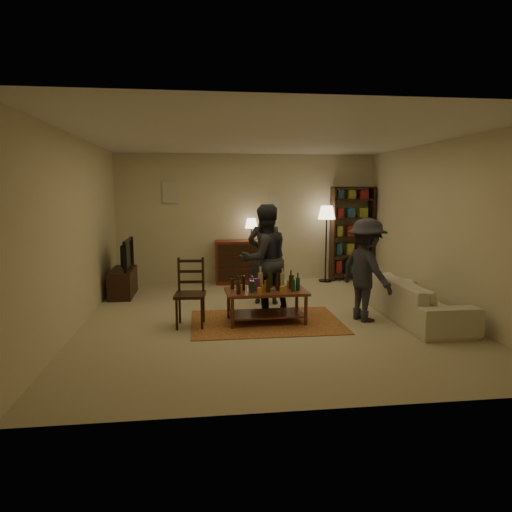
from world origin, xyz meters
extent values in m
plane|color=#C6B793|center=(0.00, 0.00, 0.00)|extent=(6.00, 6.00, 0.00)
plane|color=beige|center=(0.00, 3.00, 1.35)|extent=(5.50, 0.00, 5.50)
plane|color=beige|center=(-2.75, 0.00, 1.35)|extent=(0.00, 6.00, 6.00)
plane|color=beige|center=(2.75, 0.00, 1.35)|extent=(0.00, 6.00, 6.00)
plane|color=beige|center=(0.00, -3.00, 1.35)|extent=(5.50, 0.00, 5.50)
plane|color=white|center=(0.00, 0.00, 2.70)|extent=(6.00, 6.00, 0.00)
cube|color=beige|center=(-1.60, 2.98, 1.90)|extent=(0.35, 0.03, 0.45)
cube|color=beige|center=(0.60, 2.98, 1.70)|extent=(0.30, 0.03, 0.40)
cube|color=brown|center=(-0.07, -0.24, 0.01)|extent=(2.20, 1.50, 0.01)
cube|color=brown|center=(-0.07, -0.24, 0.46)|extent=(1.20, 0.69, 0.04)
cube|color=brown|center=(-0.07, -0.24, 0.13)|extent=(1.10, 0.58, 0.02)
cylinder|color=brown|center=(-0.59, -0.52, 0.22)|extent=(0.05, 0.05, 0.44)
cylinder|color=brown|center=(0.47, -0.48, 0.22)|extent=(0.05, 0.05, 0.44)
cylinder|color=brown|center=(-0.61, 0.00, 0.22)|extent=(0.05, 0.05, 0.44)
cylinder|color=brown|center=(0.45, 0.04, 0.22)|extent=(0.05, 0.05, 0.44)
cylinder|color=gold|center=(-0.46, -0.25, 0.53)|extent=(0.07, 0.07, 0.10)
cylinder|color=gold|center=(-0.20, -0.45, 0.53)|extent=(0.07, 0.07, 0.09)
cylinder|color=gold|center=(-0.05, -0.07, 0.54)|extent=(0.07, 0.07, 0.11)
cylinder|color=gold|center=(0.14, -0.41, 0.53)|extent=(0.07, 0.07, 0.09)
cylinder|color=gold|center=(0.30, -0.05, 0.53)|extent=(0.07, 0.07, 0.10)
cylinder|color=gold|center=(-0.13, -0.23, 0.52)|extent=(0.06, 0.06, 0.08)
cube|color=#733085|center=(-0.25, -0.23, 0.57)|extent=(0.16, 0.13, 0.18)
cylinder|color=gray|center=(0.05, -0.26, 0.50)|extent=(0.12, 0.12, 0.02)
cube|color=black|center=(-1.18, -0.31, 0.46)|extent=(0.46, 0.46, 0.04)
cylinder|color=black|center=(-1.37, -0.47, 0.23)|extent=(0.04, 0.04, 0.45)
cylinder|color=black|center=(-1.02, -0.50, 0.23)|extent=(0.04, 0.04, 0.45)
cylinder|color=black|center=(-1.34, -0.13, 0.23)|extent=(0.04, 0.04, 0.45)
cylinder|color=black|center=(-0.99, -0.15, 0.23)|extent=(0.04, 0.04, 0.45)
cube|color=black|center=(-1.16, -0.14, 0.74)|extent=(0.35, 0.06, 0.51)
cube|color=black|center=(-2.45, 1.80, 0.25)|extent=(0.40, 1.00, 0.50)
imported|color=black|center=(-2.43, 1.80, 0.78)|extent=(0.13, 0.97, 0.56)
cube|color=brown|center=(-0.20, 2.72, 0.45)|extent=(1.00, 0.48, 0.90)
cube|color=black|center=(-0.20, 2.47, 0.22)|extent=(0.92, 0.02, 0.22)
cube|color=black|center=(-0.20, 2.47, 0.48)|extent=(0.92, 0.02, 0.22)
cube|color=black|center=(-0.20, 2.47, 0.74)|extent=(0.92, 0.02, 0.22)
cylinder|color=black|center=(0.05, 2.72, 0.92)|extent=(0.12, 0.12, 0.04)
cylinder|color=black|center=(0.05, 2.72, 1.05)|extent=(0.02, 0.02, 0.22)
cone|color=#FFE5B2|center=(0.05, 2.72, 1.26)|extent=(0.26, 0.26, 0.20)
cube|color=black|center=(1.82, 2.78, 1.00)|extent=(0.04, 0.34, 2.00)
cube|color=black|center=(2.68, 2.78, 1.00)|extent=(0.04, 0.34, 2.00)
cube|color=black|center=(2.25, 2.78, 0.15)|extent=(0.90, 0.34, 0.03)
cube|color=black|center=(2.25, 2.78, 0.55)|extent=(0.90, 0.34, 0.03)
cube|color=black|center=(2.25, 2.78, 0.95)|extent=(0.90, 0.34, 0.03)
cube|color=black|center=(2.25, 2.78, 1.35)|extent=(0.90, 0.34, 0.03)
cube|color=black|center=(2.25, 2.78, 1.75)|extent=(0.90, 0.34, 0.03)
cube|color=black|center=(2.25, 2.78, 2.00)|extent=(0.90, 0.34, 0.03)
cube|color=maroon|center=(1.95, 2.78, 0.29)|extent=(0.12, 0.22, 0.26)
cube|color=#23506A|center=(2.20, 2.78, 0.29)|extent=(0.15, 0.22, 0.26)
cube|color=olive|center=(2.47, 2.78, 0.29)|extent=(0.18, 0.22, 0.26)
cube|color=#23506A|center=(1.95, 2.78, 0.69)|extent=(0.12, 0.22, 0.24)
cube|color=olive|center=(2.20, 2.78, 0.69)|extent=(0.15, 0.22, 0.24)
cube|color=maroon|center=(2.47, 2.78, 0.69)|extent=(0.18, 0.22, 0.24)
cube|color=olive|center=(1.95, 2.78, 1.07)|extent=(0.12, 0.22, 0.22)
cube|color=maroon|center=(2.20, 2.78, 1.07)|extent=(0.15, 0.22, 0.22)
cube|color=#23506A|center=(2.47, 2.78, 1.07)|extent=(0.18, 0.22, 0.22)
cube|color=maroon|center=(1.95, 2.78, 1.47)|extent=(0.12, 0.22, 0.20)
cube|color=#23506A|center=(2.20, 2.78, 1.47)|extent=(0.15, 0.22, 0.20)
cube|color=olive|center=(2.47, 2.78, 1.47)|extent=(0.18, 0.22, 0.20)
cube|color=#23506A|center=(1.95, 2.78, 1.85)|extent=(0.12, 0.22, 0.18)
cube|color=olive|center=(2.20, 2.78, 1.85)|extent=(0.15, 0.22, 0.18)
cube|color=maroon|center=(2.47, 2.78, 1.85)|extent=(0.18, 0.22, 0.18)
cylinder|color=black|center=(1.64, 2.65, 0.01)|extent=(0.28, 0.28, 0.03)
cylinder|color=black|center=(1.64, 2.65, 0.72)|extent=(0.03, 0.03, 1.43)
cone|color=#FFE5B2|center=(1.64, 2.65, 1.48)|extent=(0.36, 0.36, 0.28)
imported|color=beige|center=(2.20, -0.40, 0.30)|extent=(0.81, 2.08, 0.61)
imported|color=#282930|center=(0.09, 0.91, 0.84)|extent=(0.69, 0.54, 1.67)
imported|color=#2A2B32|center=(-0.03, 0.26, 0.86)|extent=(1.02, 0.92, 1.73)
imported|color=#2A2932|center=(1.41, -0.31, 0.77)|extent=(0.87, 1.12, 1.53)
camera|label=1|loc=(-1.04, -6.72, 1.93)|focal=32.00mm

